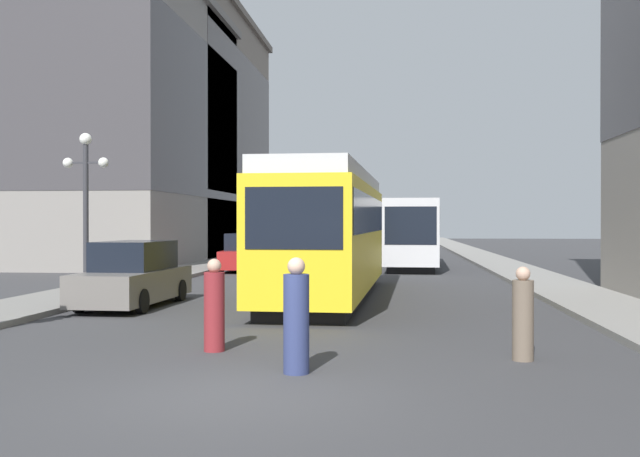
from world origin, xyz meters
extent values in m
plane|color=#38383A|center=(0.00, 0.00, 0.00)|extent=(200.00, 200.00, 0.00)
cube|color=gray|center=(-7.78, 40.00, 0.07)|extent=(2.63, 120.00, 0.15)
cube|color=gray|center=(7.78, 40.00, 0.07)|extent=(2.63, 120.00, 0.15)
cube|color=black|center=(0.08, 12.77, 0.17)|extent=(2.58, 11.73, 0.35)
cube|color=yellow|center=(0.08, 12.77, 1.90)|extent=(3.01, 12.76, 3.10)
cube|color=black|center=(0.08, 12.77, 2.60)|extent=(3.02, 12.25, 1.08)
cube|color=silver|center=(0.08, 12.77, 3.67)|extent=(2.79, 12.50, 0.44)
cube|color=black|center=(-0.13, 6.46, 2.44)|extent=(2.21, 0.15, 1.40)
sphere|color=#F2EACC|center=(-0.13, 6.39, 0.80)|extent=(0.24, 0.24, 0.24)
cube|color=black|center=(2.95, 28.88, 0.17)|extent=(2.50, 10.58, 0.35)
cube|color=silver|center=(2.95, 28.88, 1.90)|extent=(2.91, 11.51, 3.10)
cube|color=black|center=(2.95, 28.88, 2.44)|extent=(2.93, 11.05, 1.30)
cube|color=black|center=(2.77, 23.19, 2.21)|extent=(2.31, 0.15, 1.71)
cylinder|color=black|center=(-6.07, 8.59, 0.32)|extent=(0.20, 0.65, 0.64)
cylinder|color=black|center=(-5.98, 11.65, 0.32)|extent=(0.20, 0.65, 0.64)
cylinder|color=black|center=(-4.36, 8.53, 0.32)|extent=(0.20, 0.65, 0.64)
cylinder|color=black|center=(-4.27, 11.60, 0.32)|extent=(0.20, 0.65, 0.64)
cube|color=slate|center=(-5.17, 10.09, 0.60)|extent=(1.95, 5.00, 0.84)
cube|color=black|center=(-5.17, 10.22, 1.42)|extent=(1.67, 2.77, 0.80)
cylinder|color=black|center=(-5.94, 23.66, 0.32)|extent=(0.21, 0.65, 0.64)
cylinder|color=black|center=(-6.10, 26.69, 0.32)|extent=(0.21, 0.65, 0.64)
cylinder|color=black|center=(-4.24, 23.75, 0.32)|extent=(0.21, 0.65, 0.64)
cylinder|color=black|center=(-4.40, 26.78, 0.32)|extent=(0.21, 0.65, 0.64)
cube|color=maroon|center=(-5.17, 25.22, 0.60)|extent=(2.05, 4.98, 0.84)
cube|color=black|center=(-5.18, 25.35, 1.42)|extent=(1.72, 2.77, 0.80)
cylinder|color=maroon|center=(-1.15, 3.35, 0.72)|extent=(0.38, 0.38, 1.44)
sphere|color=tan|center=(-1.15, 3.35, 1.55)|extent=(0.26, 0.26, 0.26)
cylinder|color=#6B5B4C|center=(4.28, 3.01, 0.68)|extent=(0.36, 0.36, 1.36)
sphere|color=tan|center=(4.28, 3.01, 1.47)|extent=(0.24, 0.24, 0.24)
cylinder|color=navy|center=(0.60, 1.56, 0.77)|extent=(0.40, 0.40, 1.54)
sphere|color=tan|center=(0.60, 1.56, 1.66)|extent=(0.28, 0.28, 0.28)
cylinder|color=#333338|center=(-7.07, 11.30, 2.41)|extent=(0.16, 0.16, 4.52)
sphere|color=white|center=(-7.07, 11.30, 4.83)|extent=(0.36, 0.36, 0.36)
sphere|color=white|center=(-7.62, 11.30, 4.13)|extent=(0.31, 0.31, 0.31)
sphere|color=white|center=(-6.52, 11.30, 4.13)|extent=(0.31, 0.31, 0.31)
cube|color=#333338|center=(-7.07, 11.30, 4.13)|extent=(1.10, 0.06, 0.06)
cube|color=slate|center=(-15.03, 43.74, 8.69)|extent=(11.86, 21.10, 17.38)
cube|color=#3D3838|center=(-15.03, 43.74, 9.56)|extent=(11.90, 21.14, 10.43)
cube|color=#685F56|center=(-15.03, 43.74, 17.63)|extent=(12.46, 21.70, 0.50)
cube|color=gray|center=(-14.84, 32.11, 7.68)|extent=(11.48, 18.31, 15.36)
cube|color=#423F43|center=(-14.84, 32.11, 8.45)|extent=(11.52, 18.35, 9.22)
camera|label=1|loc=(2.14, -9.68, 2.34)|focal=41.15mm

